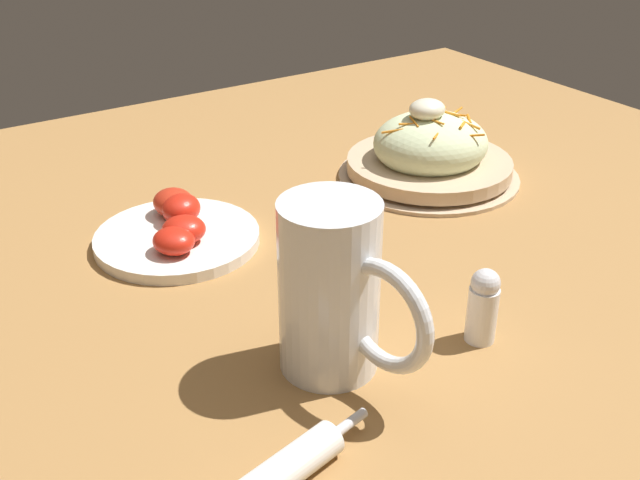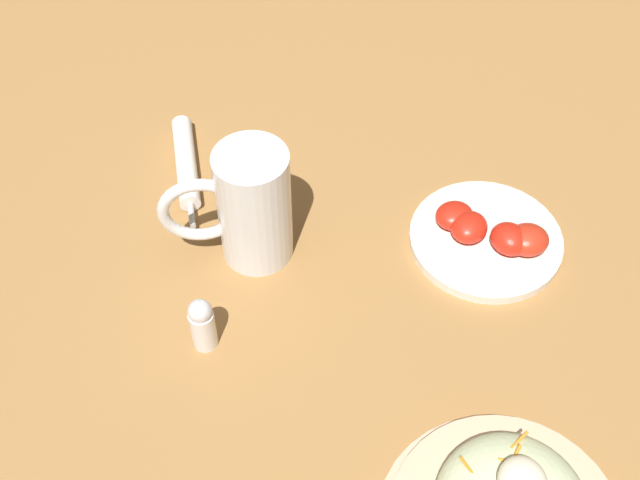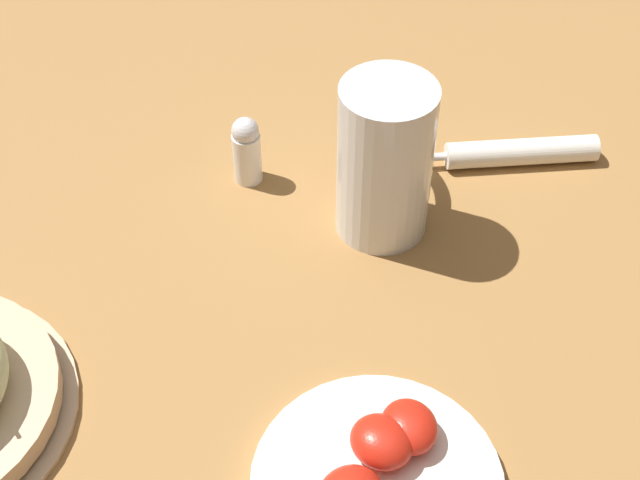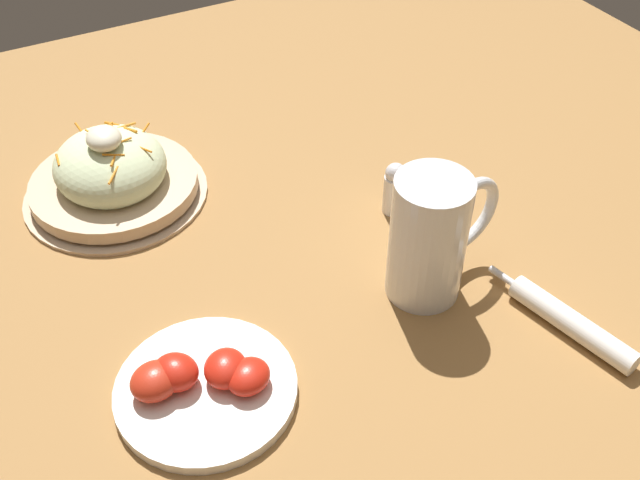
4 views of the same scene
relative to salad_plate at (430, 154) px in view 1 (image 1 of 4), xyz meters
name	(u,v)px [view 1 (image 1 of 4)]	position (x,y,z in m)	size (l,w,h in m)	color
ground_plane	(375,319)	(-0.25, -0.22, -0.03)	(1.43, 1.43, 0.00)	#9E703D
salad_plate	(430,154)	(0.00, 0.00, 0.00)	(0.23, 0.23, 0.11)	#D1B28E
beer_mug	(333,297)	(-0.32, -0.26, 0.04)	(0.08, 0.15, 0.15)	white
tomato_plate	(178,231)	(-0.34, 0.02, -0.02)	(0.18, 0.18, 0.04)	white
salt_shaker	(483,305)	(-0.19, -0.30, 0.00)	(0.03, 0.03, 0.07)	white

